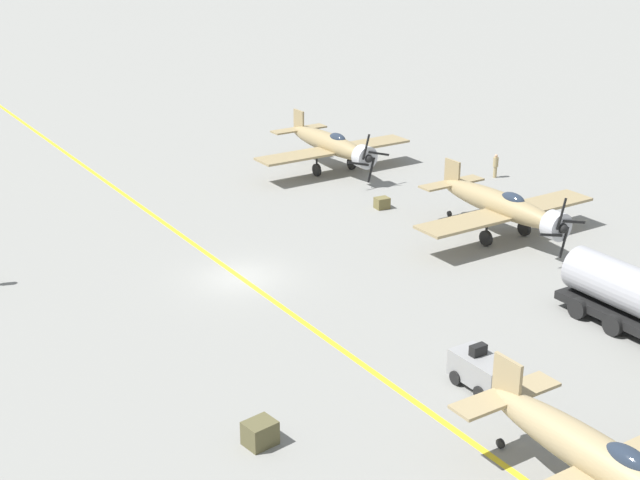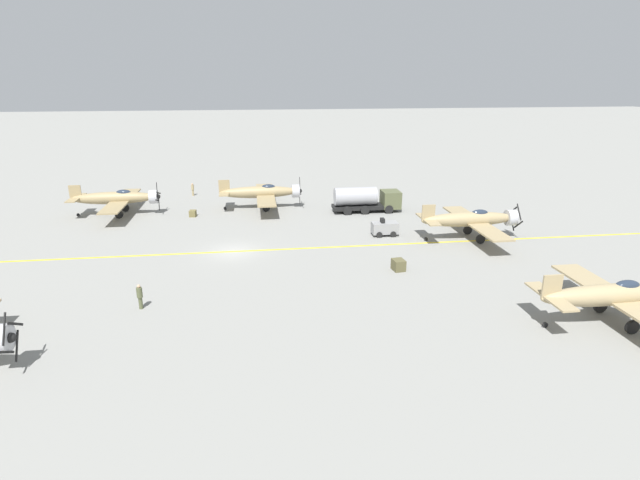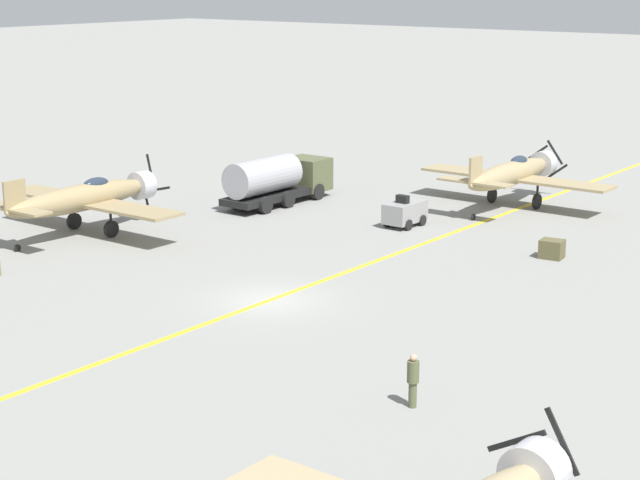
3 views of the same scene
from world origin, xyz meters
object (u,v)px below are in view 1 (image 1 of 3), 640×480
ground_crew_inspecting (496,165)px  tow_tractor (481,370)px  airplane_near_left (332,145)px  airplane_mid_left (503,206)px  supply_crate_by_tanker (382,203)px  airplane_far_center (607,464)px  supply_crate_mid_lane (260,433)px

ground_crew_inspecting → tow_tractor: bearing=45.7°
airplane_near_left → tow_tractor: bearing=55.2°
airplane_mid_left → tow_tractor: size_ratio=4.62×
airplane_near_left → airplane_mid_left: 16.66m
airplane_near_left → supply_crate_by_tanker: size_ratio=13.92×
ground_crew_inspecting → supply_crate_by_tanker: (10.73, 1.09, -0.57)m
airplane_far_center → ground_crew_inspecting: size_ratio=7.08×
airplane_mid_left → supply_crate_mid_lane: (21.93, 10.66, -1.55)m
airplane_near_left → tow_tractor: size_ratio=4.62×
supply_crate_by_tanker → ground_crew_inspecting: bearing=-174.2°
ground_crew_inspecting → airplane_near_left: bearing=-39.9°
tow_tractor → supply_crate_mid_lane: tow_tractor is taller
supply_crate_by_tanker → tow_tractor: bearing=63.8°
airplane_near_left → ground_crew_inspecting: bearing=127.6°
airplane_mid_left → ground_crew_inspecting: airplane_mid_left is taller
airplane_mid_left → ground_crew_inspecting: (-8.14, -9.18, -1.09)m
airplane_far_center → airplane_near_left: size_ratio=1.00×
airplane_mid_left → tow_tractor: (12.47, 11.96, -1.22)m
airplane_mid_left → supply_crate_by_tanker: size_ratio=13.92×
tow_tractor → supply_crate_by_tanker: size_ratio=3.02×
airplane_far_center → airplane_mid_left: airplane_mid_left is taller
tow_tractor → supply_crate_by_tanker: (-9.88, -20.05, -0.43)m
tow_tractor → airplane_near_left: bearing=-112.2°
airplane_far_center → ground_crew_inspecting: (-22.91, -29.30, -1.09)m
airplane_mid_left → supply_crate_mid_lane: 24.43m
airplane_far_center → tow_tractor: (-2.30, -8.16, -1.22)m
airplane_far_center → supply_crate_by_tanker: airplane_far_center is taller
tow_tractor → airplane_far_center: bearing=74.3°
supply_crate_by_tanker → supply_crate_mid_lane: (19.34, 18.76, 0.10)m
tow_tractor → supply_crate_mid_lane: bearing=-7.8°
supply_crate_by_tanker → airplane_far_center: bearing=66.7°
tow_tractor → ground_crew_inspecting: 29.52m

